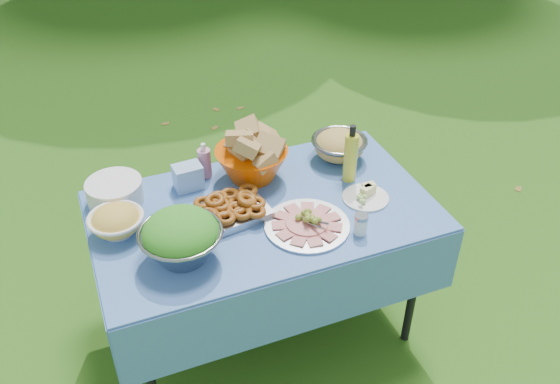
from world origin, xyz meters
The scene contains 14 objects.
ground centered at (0.00, 0.00, 0.00)m, with size 80.00×80.00×0.00m, color #193C0B.
picnic_table centered at (0.00, 0.00, 0.38)m, with size 1.46×0.86×0.76m, color #79BBE9.
salad_bowl centered at (-0.40, -0.17, 0.87)m, with size 0.32×0.32×0.21m, color gray, non-canonical shape.
pasta_bowl_white centered at (-0.61, 0.07, 0.82)m, with size 0.22×0.22×0.12m, color white, non-canonical shape.
plate_stack centered at (-0.58, 0.30, 0.81)m, with size 0.25×0.25×0.10m, color white.
wipes_box centered at (-0.26, 0.28, 0.82)m, with size 0.13×0.09×0.11m, color #92BBEA.
sanitizer_bottle centered at (-0.16, 0.34, 0.85)m, with size 0.06×0.06×0.17m, color pink.
bread_bowl centered at (0.04, 0.25, 0.87)m, with size 0.34×0.34×0.22m, color #DA4C01, non-canonical shape.
pasta_bowl_steel centered at (0.48, 0.25, 0.83)m, with size 0.26×0.26×0.14m, color gray, non-canonical shape.
fried_tray centered at (-0.15, 0.00, 0.80)m, with size 0.32×0.22×0.07m, color #B0AFB4.
charcuterie_platter centered at (0.13, -0.18, 0.80)m, with size 0.36×0.36×0.08m, color silver.
oil_bottle centered at (0.45, 0.07, 0.90)m, with size 0.06×0.06×0.28m, color gold.
cheese_plate centered at (0.45, -0.10, 0.79)m, with size 0.21×0.21×0.06m, color white.
shaker centered at (0.31, -0.29, 0.81)m, with size 0.06×0.06×0.09m, color white.
Camera 1 is at (-0.68, -1.90, 2.34)m, focal length 38.00 mm.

